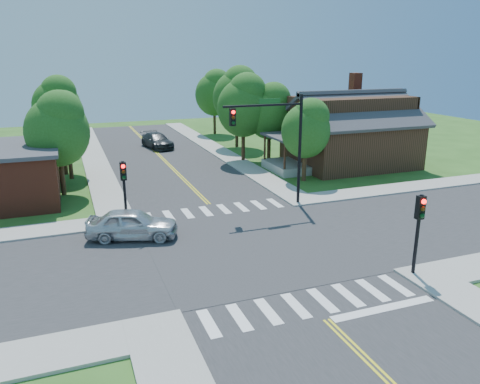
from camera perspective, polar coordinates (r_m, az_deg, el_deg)
name	(u,v)px	position (r m, az deg, el deg)	size (l,w,h in m)	color
ground	(251,247)	(24.42, 1.39, -6.67)	(100.00, 100.00, 0.00)	#2D591B
road_ns	(251,246)	(24.41, 1.39, -6.62)	(10.00, 90.00, 0.04)	#2D2D30
road_ew	(251,246)	(24.41, 1.39, -6.61)	(90.00, 10.00, 0.04)	#2D2D30
intersection_patch	(251,247)	(24.42, 1.39, -6.67)	(10.20, 10.20, 0.06)	#2D2D30
sidewalk_ne	(345,160)	(44.96, 12.63, 3.83)	(40.00, 40.00, 0.14)	#9E9B93
crosswalk_north	(215,210)	(29.86, -3.07, -2.20)	(8.85, 2.00, 0.01)	white
crosswalk_south	(309,303)	(19.39, 8.45, -13.22)	(8.85, 2.00, 0.01)	white
centerline	(251,246)	(24.40, 1.39, -6.57)	(0.30, 90.00, 0.01)	yellow
stop_bar	(383,309)	(19.66, 17.06, -13.53)	(4.60, 0.45, 0.09)	white
signal_mast_ne	(276,133)	(29.53, 4.46, 7.17)	(5.30, 0.42, 7.20)	black
signal_pole_se	(419,220)	(21.82, 21.01, -3.19)	(0.34, 0.42, 3.80)	black
signal_pole_nw	(124,181)	(27.42, -13.97, 1.33)	(0.34, 0.42, 3.80)	black
house_ne	(350,128)	(42.69, 13.26, 7.59)	(13.05, 8.80, 7.11)	black
tree_e_a	(307,127)	(36.39, 8.18, 7.82)	(3.80, 3.61, 6.46)	#382314
tree_e_b	(271,110)	(43.10, 3.75, 9.97)	(4.26, 4.05, 7.25)	#382314
tree_e_c	(238,94)	(49.74, -0.29, 11.86)	(5.03, 4.78, 8.55)	#382314
tree_e_d	(215,92)	(58.52, -3.07, 12.13)	(4.67, 4.43, 7.93)	#382314
tree_w_a	(58,127)	(34.48, -21.30, 7.36)	(4.31, 4.10, 7.33)	#382314
tree_w_b	(62,120)	(40.64, -20.91, 8.21)	(4.05, 3.85, 6.89)	#382314
tree_w_c	(57,103)	(49.34, -21.39, 10.10)	(4.56, 4.33, 7.74)	#382314
tree_w_d	(57,102)	(57.83, -21.45, 10.20)	(3.96, 3.76, 6.73)	#382314
tree_house	(244,104)	(42.81, 0.53, 10.70)	(4.76, 4.52, 8.09)	#382314
tree_bldg	(68,131)	(39.12, -20.24, 6.97)	(3.44, 3.26, 5.84)	#382314
car_silver	(132,225)	(25.75, -12.99, -3.89)	(5.17, 3.33, 1.64)	silver
car_dgrey	(157,141)	(50.51, -10.07, 6.15)	(3.05, 5.61, 1.54)	#2C2F31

